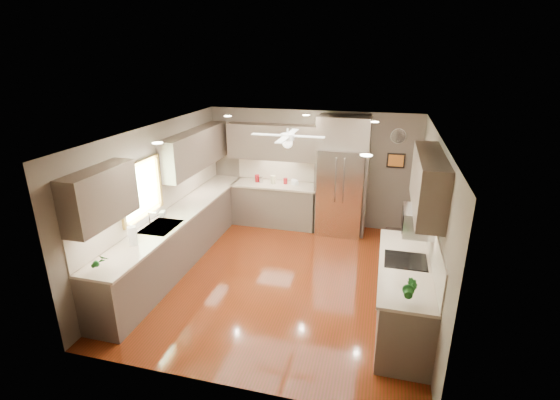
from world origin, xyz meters
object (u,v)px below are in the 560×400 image
at_px(canister_d, 285,181).
at_px(paper_towel, 133,236).
at_px(soap_bottle, 163,213).
at_px(microwave, 418,221).
at_px(refrigerator, 341,178).
at_px(potted_plant_left, 100,261).
at_px(potted_plant_right, 410,289).
at_px(stool, 395,243).
at_px(canister_a, 257,178).
at_px(canister_c, 273,180).
at_px(canister_b, 261,180).
at_px(bowl, 295,184).

relative_size(canister_d, paper_towel, 0.41).
xyz_separation_m(soap_bottle, microwave, (4.09, -0.37, 0.45)).
height_order(soap_bottle, refrigerator, refrigerator).
relative_size(canister_d, refrigerator, 0.05).
relative_size(potted_plant_left, microwave, 0.51).
bearing_deg(paper_towel, refrigerator, 51.56).
distance_m(potted_plant_right, paper_towel, 3.91).
xyz_separation_m(potted_plant_right, stool, (-0.07, 3.03, -0.86)).
distance_m(canister_d, refrigerator, 1.23).
xyz_separation_m(canister_a, canister_c, (0.37, -0.04, 0.01)).
bearing_deg(paper_towel, potted_plant_left, -88.03).
relative_size(microwave, stool, 1.18).
distance_m(canister_b, microwave, 4.15).
height_order(canister_a, potted_plant_right, potted_plant_right).
xyz_separation_m(potted_plant_right, microwave, (0.11, 1.12, 0.38)).
relative_size(canister_b, refrigerator, 0.05).
bearing_deg(canister_d, paper_towel, -112.84).
relative_size(canister_d, potted_plant_right, 0.43).
xyz_separation_m(canister_b, soap_bottle, (-1.01, -2.38, 0.02)).
distance_m(canister_d, stool, 2.64).
distance_m(canister_c, soap_bottle, 2.71).
relative_size(canister_a, potted_plant_left, 0.57).
xyz_separation_m(microwave, stool, (-0.18, 1.91, -1.24)).
distance_m(canister_b, bowl, 0.75).
xyz_separation_m(canister_a, potted_plant_right, (3.06, -3.91, 0.08)).
distance_m(potted_plant_left, stool, 5.12).
relative_size(microwave, paper_towel, 1.68).
relative_size(canister_b, potted_plant_left, 0.48).
distance_m(canister_c, microwave, 3.95).
xyz_separation_m(canister_b, refrigerator, (1.75, -0.05, 0.18)).
bearing_deg(canister_a, bowl, -0.78).
bearing_deg(canister_b, canister_c, 0.04).
bearing_deg(refrigerator, stool, -34.92).
relative_size(potted_plant_left, paper_towel, 0.86).
bearing_deg(canister_c, stool, -17.92).
bearing_deg(canister_c, canister_d, 10.66).
distance_m(canister_b, paper_towel, 3.53).
bearing_deg(bowl, potted_plant_right, -60.38).
xyz_separation_m(canister_a, stool, (3.00, -0.88, -0.78)).
height_order(canister_b, stool, canister_b).
bearing_deg(stool, canister_b, 163.67).
height_order(canister_b, canister_d, canister_b).
relative_size(canister_c, refrigerator, 0.07).
bearing_deg(canister_b, potted_plant_left, -102.07).
distance_m(canister_d, microwave, 3.81).
height_order(soap_bottle, potted_plant_right, potted_plant_right).
distance_m(refrigerator, microwave, 3.03).
bearing_deg(canister_d, refrigerator, -4.50).
bearing_deg(soap_bottle, refrigerator, 40.26).
height_order(potted_plant_right, stool, potted_plant_right).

